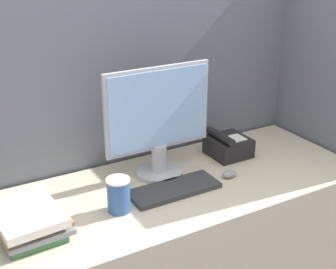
{
  "coord_description": "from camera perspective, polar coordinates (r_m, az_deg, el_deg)",
  "views": [
    {
      "loc": [
        -0.84,
        -1.13,
        1.66
      ],
      "look_at": [
        0.01,
        0.35,
        0.94
      ],
      "focal_mm": 50.0,
      "sensor_mm": 36.0,
      "label": 1
    }
  ],
  "objects": [
    {
      "name": "cubicle_panel_rear",
      "position": [
        2.15,
        -4.4,
        0.43
      ],
      "size": [
        2.07,
        0.04,
        1.68
      ],
      "color": "slate",
      "rests_on": "ground_plane"
    },
    {
      "name": "cubicle_panel_right",
      "position": [
        2.4,
        18.25,
        1.78
      ],
      "size": [
        0.04,
        0.69,
        1.68
      ],
      "color": "slate",
      "rests_on": "ground_plane"
    },
    {
      "name": "desk",
      "position": [
        2.12,
        0.29,
        -14.95
      ],
      "size": [
        1.67,
        0.63,
        0.72
      ],
      "color": "beige",
      "rests_on": "ground_plane"
    },
    {
      "name": "monitor",
      "position": [
        1.92,
        -1.16,
        1.28
      ],
      "size": [
        0.47,
        0.2,
        0.47
      ],
      "color": "#B7B7BC",
      "rests_on": "desk"
    },
    {
      "name": "keyboard",
      "position": [
        1.88,
        0.75,
        -6.67
      ],
      "size": [
        0.37,
        0.14,
        0.02
      ],
      "color": "#333333",
      "rests_on": "desk"
    },
    {
      "name": "mouse",
      "position": [
        2.0,
        7.46,
        -4.78
      ],
      "size": [
        0.07,
        0.04,
        0.03
      ],
      "color": "gray",
      "rests_on": "desk"
    },
    {
      "name": "coffee_cup",
      "position": [
        1.74,
        -6.04,
        -7.34
      ],
      "size": [
        0.09,
        0.09,
        0.13
      ],
      "color": "#335999",
      "rests_on": "desk"
    },
    {
      "name": "book_stack",
      "position": [
        1.69,
        -16.7,
        -9.88
      ],
      "size": [
        0.26,
        0.31,
        0.09
      ],
      "color": "#38723F",
      "rests_on": "desk"
    },
    {
      "name": "desk_telephone",
      "position": [
        2.18,
        7.31,
        -1.35
      ],
      "size": [
        0.17,
        0.18,
        0.12
      ],
      "color": "black",
      "rests_on": "desk"
    }
  ]
}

